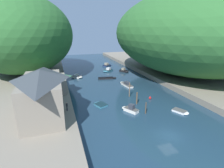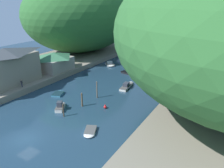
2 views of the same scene
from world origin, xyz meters
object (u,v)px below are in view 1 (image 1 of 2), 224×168
Objects in this scene: boat_yellow_tender at (77,77)px; boat_red_skiff at (107,65)px; boat_white_cruiser at (108,78)px; boat_moored_right at (181,112)px; waterfront_building at (42,92)px; boathouse_shed at (51,81)px; boat_cabin_cruiser at (100,104)px; person_on_quay at (67,106)px; person_by_boathouse at (60,108)px; boat_near_quay at (124,71)px; boat_far_upstream at (108,70)px; boat_far_right_bank at (130,109)px; channel_buoy_near at (150,98)px; boat_navy_launch at (126,84)px.

boat_red_skiff is at bearing 175.33° from boat_yellow_tender.
boat_white_cruiser reaches higher than boat_moored_right.
boat_red_skiff is at bearing 60.89° from waterfront_building.
boat_cabin_cruiser is at bearing -42.47° from boathouse_shed.
boathouse_shed is 5.29× the size of person_on_quay.
person_by_boathouse is at bearing 96.37° from person_on_quay.
person_by_boathouse is at bearing 20.80° from boat_near_quay.
boat_near_quay reaches higher than boat_yellow_tender.
boat_white_cruiser reaches higher than boat_cabin_cruiser.
boat_far_upstream is 1.29× the size of boat_far_right_bank.
boat_yellow_tender is at bearing 77.53° from boat_far_upstream.
channel_buoy_near is (-4.42, -27.30, -0.14)m from boat_near_quay.
boat_white_cruiser is at bearing 125.63° from boat_far_upstream.
boat_moored_right is at bearing -35.58° from boathouse_shed.
waterfront_building reaches higher than boat_yellow_tender.
boat_near_quay is 2.44× the size of person_on_quay.
boat_cabin_cruiser is at bearing -80.45° from person_on_quay.
boathouse_shed is 2.17× the size of boat_near_quay.
person_on_quay is (-17.74, -14.68, 1.95)m from boat_navy_launch.
boat_red_skiff is (24.28, 43.62, -5.08)m from waterfront_building.
boat_far_right_bank is 2.25× the size of person_by_boathouse.
person_on_quay is at bearing -24.42° from boat_white_cruiser.
boat_near_quay is (5.75, -3.10, 0.07)m from boat_far_upstream.
boat_red_skiff is at bearing 88.08° from channel_buoy_near.
boat_far_right_bank is (-5.66, -15.88, 0.09)m from boat_navy_launch.
boat_moored_right is 16.72m from boat_cabin_cruiser.
boathouse_shed is 20.89m from boat_white_cruiser.
boat_white_cruiser is 9.04m from boat_navy_launch.
person_by_boathouse is (-20.42, -3.65, 2.01)m from channel_buoy_near.
person_by_boathouse is at bearing 146.84° from boat_far_right_bank.
boathouse_shed is 12.94m from person_on_quay.
waterfront_building is 23.77m from channel_buoy_near.
boat_white_cruiser is at bearing 47.35° from boat_cabin_cruiser.
boat_yellow_tender reaches higher than boat_cabin_cruiser.
boathouse_shed is 20.55m from boat_far_right_bank.
boat_far_upstream is 30.43m from channel_buoy_near.
boat_red_skiff is at bearing -53.20° from boat_far_upstream.
boathouse_shed reaches higher than boat_navy_launch.
boat_far_upstream reaches higher than channel_buoy_near.
boat_moored_right is 4.04× the size of channel_buoy_near.
boat_moored_right is 0.76× the size of boat_red_skiff.
boat_moored_right is at bearing -10.18° from waterfront_building.
boathouse_shed reaches higher than boat_cabin_cruiser.
boathouse_shed is 1.94× the size of boat_red_skiff.
boat_far_right_bank is at bearing -84.86° from person_by_boathouse.
boat_cabin_cruiser is 0.96× the size of boat_far_right_bank.
boat_yellow_tender is (-16.27, 32.45, 0.19)m from boat_moored_right.
boat_navy_launch is at bearing -43.42° from person_by_boathouse.
boat_far_upstream reaches higher than boat_navy_launch.
boat_yellow_tender is at bearing 61.65° from boathouse_shed.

